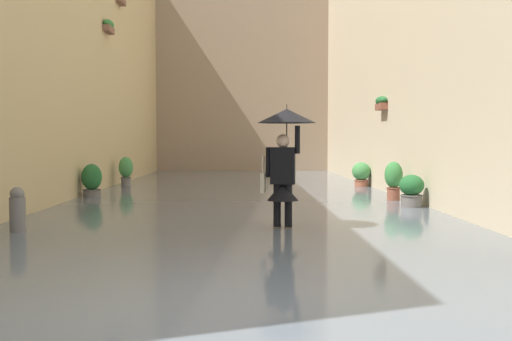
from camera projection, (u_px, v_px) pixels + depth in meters
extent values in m
plane|color=gray|center=(240.00, 195.00, 15.72)|extent=(60.00, 60.00, 0.00)
cube|color=slate|center=(240.00, 193.00, 15.72)|extent=(8.69, 27.99, 0.08)
cube|color=brown|center=(381.00, 107.00, 15.74)|extent=(0.20, 0.70, 0.18)
ellipsoid|color=#23602D|center=(381.00, 101.00, 15.73)|extent=(0.28, 0.76, 0.24)
cube|color=tan|center=(58.00, 30.00, 15.41)|extent=(1.80, 25.99, 8.85)
cube|color=brown|center=(121.00, 1.00, 18.51)|extent=(0.20, 0.70, 0.18)
cube|color=brown|center=(109.00, 30.00, 16.84)|extent=(0.20, 0.70, 0.18)
ellipsoid|color=#387F3D|center=(109.00, 24.00, 16.84)|extent=(0.28, 0.76, 0.24)
cube|color=gray|center=(242.00, 37.00, 27.28)|extent=(11.49, 1.80, 12.71)
cube|color=#4C4233|center=(277.00, 230.00, 9.23)|extent=(0.15, 0.26, 0.10)
cylinder|color=black|center=(277.00, 205.00, 9.21)|extent=(0.14, 0.14, 0.68)
cube|color=#4C4233|center=(288.00, 230.00, 9.20)|extent=(0.15, 0.26, 0.10)
cylinder|color=black|center=(288.00, 205.00, 9.18)|extent=(0.14, 0.14, 0.68)
cube|color=black|center=(283.00, 166.00, 9.17)|extent=(0.41, 0.28, 0.59)
cone|color=black|center=(283.00, 192.00, 9.19)|extent=(0.58, 0.58, 0.28)
sphere|color=#DBB293|center=(283.00, 141.00, 9.15)|extent=(0.21, 0.21, 0.21)
cylinder|color=black|center=(297.00, 140.00, 9.11)|extent=(0.10, 0.10, 0.44)
cylinder|color=black|center=(268.00, 162.00, 9.20)|extent=(0.10, 0.10, 0.48)
cylinder|color=black|center=(287.00, 132.00, 9.13)|extent=(0.02, 0.02, 0.49)
cone|color=black|center=(287.00, 116.00, 9.12)|extent=(0.92, 0.92, 0.22)
cylinder|color=black|center=(287.00, 107.00, 9.11)|extent=(0.01, 0.01, 0.08)
cube|color=beige|center=(263.00, 183.00, 9.21)|extent=(0.11, 0.29, 0.32)
torus|color=beige|center=(263.00, 165.00, 9.19)|extent=(0.07, 0.30, 0.30)
cylinder|color=#66605B|center=(92.00, 195.00, 14.26)|extent=(0.42, 0.42, 0.26)
torus|color=#56524E|center=(92.00, 190.00, 14.25)|extent=(0.46, 0.46, 0.04)
ellipsoid|color=#23602D|center=(92.00, 177.00, 14.24)|extent=(0.49, 0.49, 0.65)
cylinder|color=#66605B|center=(126.00, 183.00, 17.79)|extent=(0.29, 0.29, 0.34)
torus|color=#56524E|center=(126.00, 178.00, 17.78)|extent=(0.32, 0.32, 0.04)
ellipsoid|color=#428947|center=(126.00, 167.00, 17.77)|extent=(0.43, 0.43, 0.64)
cylinder|color=#9E563D|center=(361.00, 185.00, 17.62)|extent=(0.39, 0.39, 0.27)
torus|color=brown|center=(361.00, 180.00, 17.61)|extent=(0.42, 0.42, 0.04)
ellipsoid|color=#428947|center=(361.00, 171.00, 17.60)|extent=(0.56, 0.56, 0.55)
cylinder|color=brown|center=(393.00, 196.00, 13.50)|extent=(0.29, 0.29, 0.37)
torus|color=brown|center=(393.00, 188.00, 13.49)|extent=(0.33, 0.33, 0.04)
ellipsoid|color=#387F3D|center=(394.00, 175.00, 13.47)|extent=(0.42, 0.42, 0.62)
cylinder|color=#66605B|center=(411.00, 203.00, 12.09)|extent=(0.43, 0.43, 0.32)
torus|color=#56524E|center=(411.00, 196.00, 12.09)|extent=(0.47, 0.47, 0.04)
ellipsoid|color=#23602D|center=(412.00, 185.00, 12.07)|extent=(0.51, 0.51, 0.44)
cylinder|color=slate|center=(18.00, 217.00, 8.80)|extent=(0.24, 0.24, 0.61)
sphere|color=slate|center=(17.00, 194.00, 8.78)|extent=(0.21, 0.21, 0.21)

